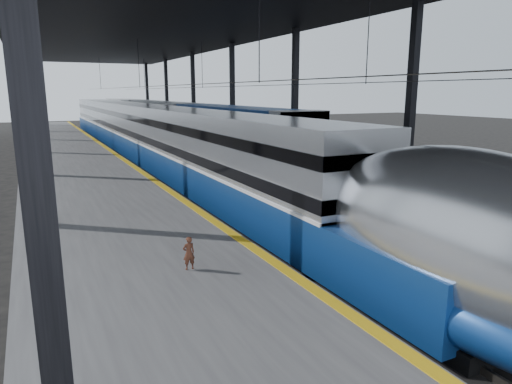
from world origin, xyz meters
TOP-DOWN VIEW (x-y plane):
  - ground at (0.00, 0.00)m, footprint 160.00×160.00m
  - platform at (-3.50, 20.00)m, footprint 6.00×80.00m
  - yellow_strip at (-0.70, 20.00)m, footprint 0.30×80.00m
  - rails at (4.50, 20.00)m, footprint 6.52×80.00m
  - canopy at (1.90, 20.00)m, footprint 18.00×75.00m
  - tgv_train at (2.00, 23.17)m, footprint 2.92×65.20m
  - second_train at (7.00, 36.89)m, footprint 3.02×56.05m
  - child at (-2.72, -0.69)m, footprint 0.30×0.20m

SIDE VIEW (x-z plane):
  - ground at x=0.00m, z-range 0.00..0.00m
  - rails at x=4.50m, z-range 0.00..0.16m
  - platform at x=-3.50m, z-range 0.00..1.00m
  - yellow_strip at x=-0.70m, z-range 1.00..1.01m
  - child at x=-2.72m, z-range 1.00..1.81m
  - tgv_train at x=2.00m, z-range -0.14..4.05m
  - second_train at x=7.00m, z-range 0.03..4.19m
  - canopy at x=1.90m, z-range 4.38..13.85m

